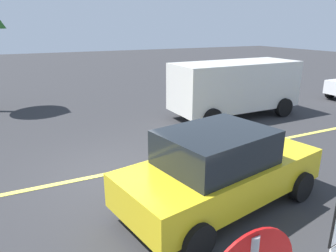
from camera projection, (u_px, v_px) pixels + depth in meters
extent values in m
plane|color=#2D2D30|center=(115.00, 173.00, 7.93)|extent=(80.00, 80.00, 0.00)
cube|color=#E0D14C|center=(214.00, 153.00, 9.17)|extent=(28.00, 0.16, 0.01)
cube|color=silver|center=(235.00, 85.00, 12.57)|extent=(5.25, 2.12, 1.82)
cube|color=black|center=(274.00, 72.00, 13.36)|extent=(0.20, 1.84, 0.80)
cylinder|color=black|center=(250.00, 98.00, 14.47)|extent=(0.77, 0.28, 0.76)
cylinder|color=black|center=(284.00, 107.00, 12.77)|extent=(0.77, 0.28, 0.76)
cylinder|color=black|center=(184.00, 106.00, 12.93)|extent=(0.77, 0.28, 0.76)
cylinder|color=black|center=(212.00, 118.00, 11.24)|extent=(0.77, 0.28, 0.76)
cube|color=gold|center=(222.00, 175.00, 6.36)|extent=(4.61, 2.62, 0.67)
cube|color=black|center=(216.00, 147.00, 6.03)|extent=(2.35, 1.96, 0.67)
cylinder|color=black|center=(236.00, 159.00, 7.99)|extent=(0.67, 0.34, 0.64)
cylinder|color=black|center=(301.00, 186.00, 6.62)|extent=(0.67, 0.34, 0.64)
cylinder|color=black|center=(137.00, 194.00, 6.30)|extent=(0.67, 0.34, 0.64)
cylinder|color=black|center=(197.00, 241.00, 4.93)|extent=(0.67, 0.34, 0.64)
cylinder|color=black|center=(331.00, 92.00, 16.05)|extent=(0.65, 0.24, 0.64)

